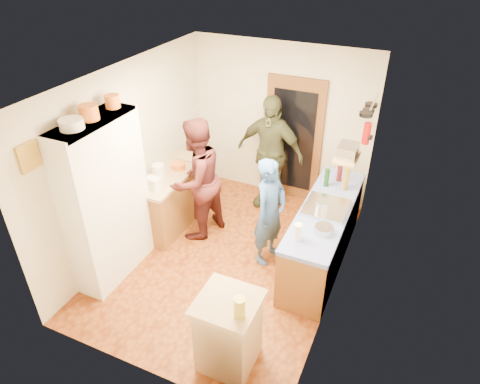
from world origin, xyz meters
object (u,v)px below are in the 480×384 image
Objects in this scene: person_hob at (271,214)px; person_back at (270,153)px; right_counter_base at (323,236)px; person_left at (200,179)px; island_base at (228,334)px; hutch_body at (107,202)px.

person_back reaches higher than person_hob.
right_counter_base is 1.18× the size of person_left.
island_base is 3.20m from person_back.
person_hob is at bearing 29.21° from hutch_body.
island_base is (-0.47, -2.02, 0.01)m from right_counter_base.
hutch_body is 1.40× the size of person_hob.
person_back reaches higher than island_base.
island_base is at bearing -19.54° from hutch_body.
person_back is at bearing 60.86° from hutch_body.
right_counter_base is 2.56× the size of island_base.
island_base is 1.79m from person_hob.
person_left is (-1.83, -0.09, 0.51)m from right_counter_base.
person_hob is 0.82× the size of person_back.
person_back is (0.64, 1.14, 0.03)m from person_left.
person_left is at bearing -115.80° from person_back.
right_counter_base is at bearing 108.59° from person_left.
person_left is at bearing 93.96° from person_hob.
right_counter_base is 0.81m from person_hob.
island_base is 2.42m from person_left.
island_base is at bearing -160.13° from person_hob.
person_left is (-1.16, 0.19, 0.15)m from person_hob.
hutch_body reaches higher than island_base.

